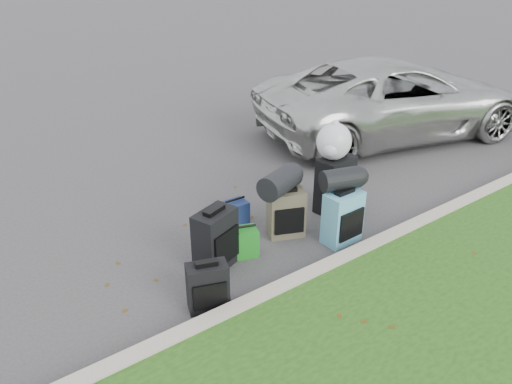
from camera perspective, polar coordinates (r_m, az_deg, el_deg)
ground at (r=6.21m, az=1.84°, el=-4.97°), size 120.00×120.00×0.00m
curb at (r=5.54m, az=8.27°, el=-8.64°), size 120.00×0.18×0.15m
suv at (r=9.61m, az=15.49°, el=10.32°), size 5.47×3.53×1.40m
suitcase_small_black at (r=4.97m, az=-5.54°, el=-10.71°), size 0.45×0.34×0.50m
suitcase_large_black_left at (r=5.49m, az=-4.66°, el=-5.45°), size 0.55×0.43×0.69m
suitcase_olive at (r=6.09m, az=3.45°, el=-2.43°), size 0.51×0.42×0.60m
suitcase_teal at (r=6.02m, az=9.86°, el=-2.90°), size 0.46×0.28×0.65m
suitcase_large_black_right at (r=6.69m, az=9.01°, el=0.86°), size 0.54×0.36×0.76m
tote_green at (r=5.76m, az=-1.33°, el=-5.74°), size 0.36×0.32×0.33m
tote_navy at (r=6.35m, az=-2.38°, el=-2.47°), size 0.31×0.25×0.32m
duffel_left at (r=5.82m, az=2.75°, el=1.15°), size 0.62×0.46×0.30m
duffel_right at (r=5.90m, az=9.68°, el=1.45°), size 0.52×0.38×0.26m
trash_bag at (r=6.43m, az=8.90°, el=5.73°), size 0.46×0.46×0.46m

